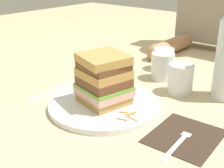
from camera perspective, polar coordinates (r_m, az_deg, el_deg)
ground_plane at (r=0.77m, az=-0.48°, el=-4.78°), size 3.00×3.00×0.00m
main_plate at (r=0.78m, az=-1.44°, el=-3.87°), size 0.29×0.29×0.01m
sandwich at (r=0.75m, az=-1.47°, el=0.90°), size 0.14×0.14×0.13m
carrot_shred_0 at (r=0.87m, az=-5.53°, el=-0.39°), size 0.03×0.01×0.00m
carrot_shred_1 at (r=0.84m, az=-4.86°, el=-1.11°), size 0.03×0.02×0.00m
carrot_shred_2 at (r=0.84m, az=-5.55°, el=-1.35°), size 0.03×0.02×0.00m
carrot_shred_3 at (r=0.83m, az=-4.32°, el=-1.32°), size 0.02×0.01×0.00m
carrot_shred_4 at (r=0.86m, az=-5.46°, el=-0.67°), size 0.01×0.02×0.00m
carrot_shred_5 at (r=0.84m, az=-5.18°, el=-1.21°), size 0.01×0.02×0.00m
carrot_shred_6 at (r=0.85m, az=-6.76°, el=-0.99°), size 0.02×0.01×0.00m
carrot_shred_7 at (r=0.86m, az=-5.83°, el=-0.61°), size 0.02×0.03×0.00m
carrot_shred_8 at (r=0.83m, az=-4.80°, el=-1.54°), size 0.02×0.02×0.00m
carrot_shred_9 at (r=0.72m, az=2.20°, el=-5.35°), size 0.02×0.01×0.00m
carrot_shred_10 at (r=0.70m, az=3.10°, el=-6.10°), size 0.01×0.02×0.00m
carrot_shred_11 at (r=0.71m, az=3.44°, el=-5.65°), size 0.01×0.03×0.00m
carrot_shred_12 at (r=0.72m, az=4.34°, el=-5.53°), size 0.01×0.02×0.00m
carrot_shred_13 at (r=0.69m, az=4.01°, el=-6.65°), size 0.03×0.01×0.00m
carrot_shred_14 at (r=0.69m, az=1.92°, el=-6.72°), size 0.02×0.01×0.00m
napkin_dark at (r=0.67m, az=13.69°, el=-9.56°), size 0.14×0.17×0.00m
fork at (r=0.65m, az=12.93°, el=-10.21°), size 0.03×0.17×0.00m
knife at (r=0.89m, az=-11.00°, el=-1.17°), size 0.03×0.20×0.00m
juice_glass at (r=0.87m, az=12.85°, el=0.64°), size 0.07×0.07×0.08m
empty_tumbler_0 at (r=0.96m, az=9.56°, el=3.37°), size 0.07×0.07×0.08m
empty_tumbler_1 at (r=1.05m, az=9.75°, el=4.72°), size 0.07×0.07×0.07m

